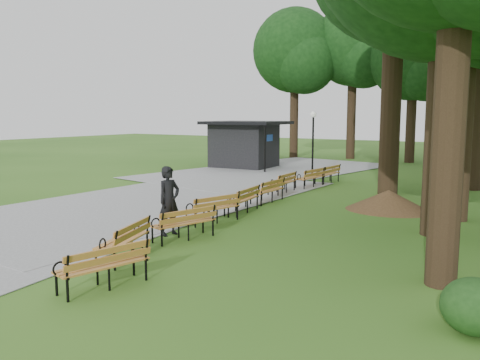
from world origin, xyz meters
The scene contains 16 objects.
ground centered at (0.00, 0.00, 0.00)m, with size 100.00×100.00×0.00m, color #33631C.
path centered at (-4.00, 3.00, 0.03)m, with size 12.00×38.00×0.06m, color gray.
person centered at (0.08, -0.92, 0.95)m, with size 0.69×0.45×1.89m, color black.
kiosk centered at (-7.18, 14.87, 1.42)m, with size 4.54×3.95×2.84m, color black, non-canonical shape.
lamp_post centered at (-1.84, 13.08, 2.44)m, with size 0.32×0.32×3.42m.
dirt_mound centered at (4.21, 5.74, 0.36)m, with size 2.46×2.46×0.71m, color #47301C.
bench_0 centered at (1.71, -4.82, 0.44)m, with size 1.90×0.64×0.88m, color #BE722B, non-canonical shape.
bench_1 centered at (0.65, -3.24, 0.44)m, with size 1.90×0.64×0.88m, color #BE722B, non-canonical shape.
bench_2 centered at (0.70, -1.10, 0.44)m, with size 1.90×0.64×0.88m, color #BE722B, non-canonical shape.
bench_3 centered at (0.17, 1.00, 0.44)m, with size 1.90×0.64×0.88m, color #BE722B, non-canonical shape.
bench_4 centered at (0.12, 2.77, 0.44)m, with size 1.90×0.64×0.88m, color #BE722B, non-canonical shape.
bench_5 centered at (-0.11, 4.94, 0.44)m, with size 1.90×0.64×0.88m, color #BE722B, non-canonical shape.
bench_6 centered at (-0.59, 7.09, 0.44)m, with size 1.90×0.64×0.88m, color #BE722B, non-canonical shape.
bench_7 centered at (-0.31, 9.26, 0.44)m, with size 1.90×0.64×0.88m, color #BE722B, non-canonical shape.
bench_8 centered at (-0.17, 11.01, 0.44)m, with size 1.90×0.64×0.88m, color #BE722B, non-canonical shape.
shrub_2 centered at (7.98, -3.28, 0.00)m, with size 1.02×1.02×0.86m, color #193D14.
Camera 1 is at (8.76, -11.20, 3.30)m, focal length 37.20 mm.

